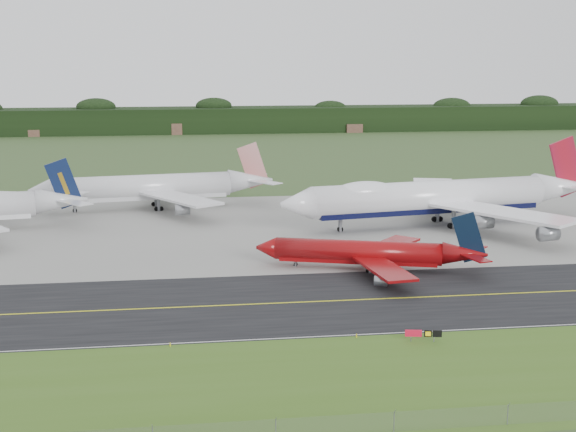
{
  "coord_description": "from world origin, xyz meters",
  "views": [
    {
      "loc": [
        -26.76,
        -120.78,
        37.37
      ],
      "look_at": [
        -7.18,
        22.0,
        8.31
      ],
      "focal_mm": 50.0,
      "sensor_mm": 36.0,
      "label": 1
    }
  ],
  "objects_px": {
    "jet_ba_747": "(440,197)",
    "jet_red_737": "(371,253)",
    "jet_star_tail": "(156,188)",
    "taxiway_sign": "(423,334)"
  },
  "relations": [
    {
      "from": "jet_ba_747",
      "to": "jet_red_737",
      "type": "xyz_separation_m",
      "value": [
        -23.9,
        -34.52,
        -3.43
      ]
    },
    {
      "from": "jet_red_737",
      "to": "jet_star_tail",
      "type": "distance_m",
      "value": 74.43
    },
    {
      "from": "jet_red_737",
      "to": "jet_star_tail",
      "type": "height_order",
      "value": "jet_star_tail"
    },
    {
      "from": "jet_star_tail",
      "to": "taxiway_sign",
      "type": "height_order",
      "value": "jet_star_tail"
    },
    {
      "from": "jet_red_737",
      "to": "taxiway_sign",
      "type": "height_order",
      "value": "jet_red_737"
    },
    {
      "from": "jet_ba_747",
      "to": "taxiway_sign",
      "type": "relative_size",
      "value": 15.83
    },
    {
      "from": "jet_ba_747",
      "to": "jet_red_737",
      "type": "relative_size",
      "value": 1.89
    },
    {
      "from": "jet_ba_747",
      "to": "jet_red_737",
      "type": "bearing_deg",
      "value": -124.69
    },
    {
      "from": "jet_ba_747",
      "to": "taxiway_sign",
      "type": "bearing_deg",
      "value": -109.8
    },
    {
      "from": "jet_red_737",
      "to": "taxiway_sign",
      "type": "bearing_deg",
      "value": -92.6
    }
  ]
}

